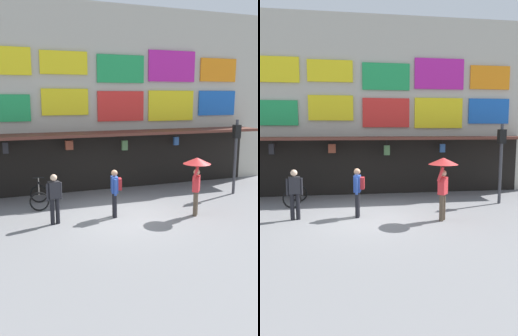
{
  "view_description": "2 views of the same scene",
  "coord_description": "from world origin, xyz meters",
  "views": [
    {
      "loc": [
        -3.79,
        -11.3,
        4.14
      ],
      "look_at": [
        0.57,
        1.02,
        1.53
      ],
      "focal_mm": 38.26,
      "sensor_mm": 36.0,
      "label": 1
    },
    {
      "loc": [
        -0.7,
        -10.45,
        3.0
      ],
      "look_at": [
        0.84,
        0.32,
        1.65
      ],
      "focal_mm": 33.85,
      "sensor_mm": 36.0,
      "label": 2
    }
  ],
  "objects": [
    {
      "name": "ground_plane",
      "position": [
        0.0,
        0.0,
        0.0
      ],
      "size": [
        80.0,
        80.0,
        0.0
      ],
      "primitive_type": "plane",
      "color": "slate"
    },
    {
      "name": "shopfront",
      "position": [
        0.0,
        4.57,
        3.96
      ],
      "size": [
        18.0,
        2.6,
        8.0
      ],
      "color": "#B2AD9E",
      "rests_on": "ground"
    },
    {
      "name": "pedestrian_with_umbrella",
      "position": [
        2.48,
        -0.65,
        1.64
      ],
      "size": [
        0.96,
        0.96,
        2.08
      ],
      "color": "brown",
      "rests_on": "ground"
    },
    {
      "name": "bicycle_parked",
      "position": [
        -2.63,
        2.25,
        0.39
      ],
      "size": [
        0.82,
        1.22,
        1.05
      ],
      "color": "black",
      "rests_on": "ground"
    },
    {
      "name": "traffic_light_far",
      "position": [
        5.51,
        1.38,
        2.14
      ],
      "size": [
        0.28,
        0.33,
        3.2
      ],
      "color": "#38383D",
      "rests_on": "ground"
    },
    {
      "name": "pedestrian_in_green",
      "position": [
        -2.33,
        0.12,
        0.95
      ],
      "size": [
        0.52,
        0.29,
        1.68
      ],
      "color": "black",
      "rests_on": "ground"
    },
    {
      "name": "pedestrian_in_black",
      "position": [
        -0.24,
        0.14,
        0.98
      ],
      "size": [
        0.4,
        0.52,
        1.68
      ],
      "color": "black",
      "rests_on": "ground"
    }
  ]
}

